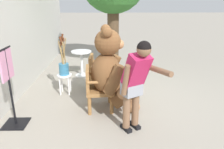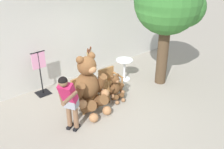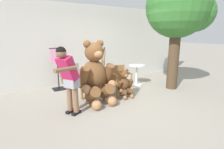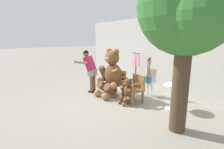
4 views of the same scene
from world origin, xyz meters
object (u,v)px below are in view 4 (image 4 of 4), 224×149
Objects in this scene: white_stool at (148,86)px; brush_bucket at (148,77)px; teddy_bear_small at (127,91)px; teddy_bear_large at (111,73)px; person_visitor at (90,68)px; round_side_table at (173,94)px; wooden_chair_right at (134,88)px; patio_tree at (190,9)px; wooden_chair_left at (117,82)px; clothing_display_stand at (136,68)px.

brush_bucket is (0.00, 0.00, 0.32)m from white_stool.
teddy_bear_small is 1.10m from brush_bucket.
teddy_bear_small reaches higher than white_stool.
teddy_bear_small is at bearing -82.13° from white_stool.
person_visitor is (-0.82, -0.38, 0.11)m from teddy_bear_large.
round_side_table is (2.77, 1.16, -0.47)m from person_visitor.
teddy_bear_large is at bearing -163.33° from wooden_chair_right.
white_stool is (1.57, 1.42, -0.56)m from person_visitor.
white_stool is 0.13× the size of patio_tree.
round_side_table is at bearing 21.86° from teddy_bear_large.
wooden_chair_right is 1.00m from teddy_bear_large.
patio_tree is at bearing -4.35° from teddy_bear_small.
brush_bucket is at bearing 45.31° from wooden_chair_left.
teddy_bear_large is at bearing 176.70° from patio_tree.
wooden_chair_left is 0.24× the size of patio_tree.
teddy_bear_large reaches higher than brush_bucket.
wooden_chair_left is at bearing 171.33° from patio_tree.
teddy_bear_small is at bearing -1.02° from teddy_bear_large.
teddy_bear_large is 3.57× the size of white_stool.
clothing_display_stand is (-0.57, 1.67, -0.08)m from teddy_bear_large.
white_stool is at bearing 97.87° from teddy_bear_small.
brush_bucket is 1.27× the size of round_side_table.
round_side_table is 0.20× the size of patio_tree.
round_side_table is at bearing -19.38° from clothing_display_stand.
clothing_display_stand reaches higher than wooden_chair_left.
wooden_chair_left is 1.87× the size of white_stool.
teddy_bear_large is at bearing 24.72° from person_visitor.
person_visitor is at bearing -137.94° from brush_bucket.
brush_bucket is 1.25m from round_side_table.
teddy_bear_large is 2.01× the size of teddy_bear_small.
round_side_table is 2.46m from patio_tree.
wooden_chair_left reaches higher than white_stool.
patio_tree is at bearing -3.30° from teddy_bear_large.
person_visitor is (-1.72, -0.36, 0.52)m from teddy_bear_small.
clothing_display_stand is at bearing 160.62° from round_side_table.
person_visitor reaches higher than wooden_chair_left.
patio_tree is (3.65, 0.21, 1.63)m from person_visitor.
teddy_bear_small is at bearing -48.99° from clothing_display_stand.
round_side_table is (1.06, 0.80, 0.05)m from teddy_bear_small.
person_visitor is at bearing -176.64° from patio_tree.
teddy_bear_small is 1.14× the size of round_side_table.
clothing_display_stand is (-2.53, 0.89, 0.27)m from round_side_table.
wooden_chair_right is 0.94× the size of brush_bucket.
wooden_chair_right is 0.63× the size of clothing_display_stand.
patio_tree is (0.87, -0.95, 2.10)m from round_side_table.
person_visitor is (-1.72, -0.65, 0.45)m from wooden_chair_right.
round_side_table is 2.69m from clothing_display_stand.
person_visitor is 1.69× the size of brush_bucket.
patio_tree reaches higher than brush_bucket.
teddy_bear_large is 0.98m from teddy_bear_small.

